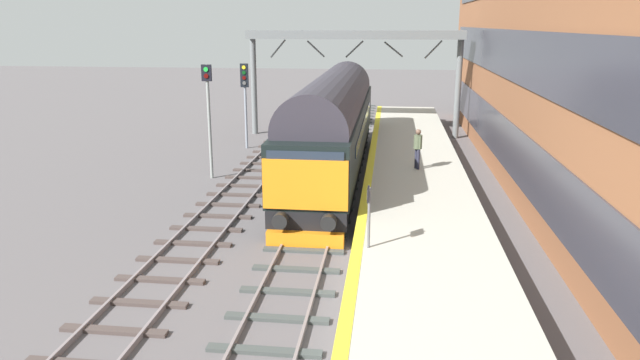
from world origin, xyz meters
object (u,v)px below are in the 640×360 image
(signal_post_far, at_px, (245,94))
(platform_number_sign, at_px, (369,207))
(signal_post_mid, at_px, (209,110))
(waiting_passenger, at_px, (418,145))
(diesel_locomotive, at_px, (333,123))

(signal_post_far, height_order, platform_number_sign, signal_post_far)
(signal_post_mid, bearing_deg, waiting_passenger, -7.54)
(diesel_locomotive, relative_size, signal_post_far, 3.87)
(signal_post_far, bearing_deg, signal_post_mid, -90.00)
(signal_post_far, xyz_separation_m, waiting_passenger, (9.09, -7.79, -1.06))
(diesel_locomotive, height_order, waiting_passenger, diesel_locomotive)
(waiting_passenger, bearing_deg, signal_post_far, 27.86)
(diesel_locomotive, relative_size, platform_number_sign, 10.97)
(diesel_locomotive, bearing_deg, platform_number_sign, -79.71)
(platform_number_sign, height_order, waiting_passenger, platform_number_sign)
(signal_post_mid, height_order, signal_post_far, signal_post_mid)
(diesel_locomotive, relative_size, waiting_passenger, 11.03)
(signal_post_far, xyz_separation_m, platform_number_sign, (7.45, -16.74, -0.93))
(waiting_passenger, bearing_deg, signal_post_mid, 60.90)
(signal_post_far, height_order, waiting_passenger, signal_post_far)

